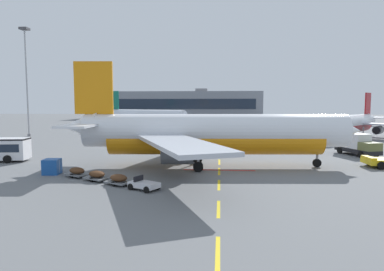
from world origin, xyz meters
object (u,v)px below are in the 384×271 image
Objects in this scene: airliner_far_right at (144,117)px; apron_light_mast_near at (26,69)px; baggage_train at (108,177)px; catering_truck at (306,138)px; airliner_far_center at (351,124)px; uld_cargo_container at (52,167)px; airliner_foreground at (210,133)px; fuel_service_truck at (356,144)px.

airliner_far_right is 1.26× the size of apron_light_mast_near.
baggage_train is (11.91, -67.11, -3.18)m from airliner_far_right.
catering_truck is at bearing -15.13° from apron_light_mast_near.
airliner_far_center is 72.53m from apron_light_mast_near.
uld_cargo_container is at bearing 154.62° from baggage_train.
apron_light_mast_near is (-42.62, 34.82, 11.28)m from airliner_foreground.
baggage_train is at bearing -146.48° from fuel_service_truck.
baggage_train is (-9.28, -8.80, -3.42)m from airliner_foreground.
baggage_train is 0.44× the size of apron_light_mast_near.
airliner_far_right reaches higher than catering_truck.
baggage_train is at bearing -25.38° from uld_cargo_container.
baggage_train is at bearing -52.61° from apron_light_mast_near.
fuel_service_truck is 4.23× the size of uld_cargo_container.
airliner_foreground is 1.13× the size of airliner_far_right.
catering_truck and fuel_service_truck have the same top height.
apron_light_mast_near reaches higher than catering_truck.
fuel_service_truck is at bearing -108.67° from airliner_far_center.
airliner_far_right is at bearing 47.63° from apron_light_mast_near.
airliner_far_right reaches higher than baggage_train.
airliner_far_center is at bearing -24.78° from airliner_far_right.
uld_cargo_container is 50.13m from apron_light_mast_near.
catering_truck is 40.34m from uld_cargo_container.
airliner_far_center is 58.31m from baggage_train.
baggage_train is (-30.06, -19.91, -1.11)m from fuel_service_truck.
airliner_foreground is at bearing -70.02° from airliner_far_right.
catering_truck is (15.63, 19.07, -2.30)m from airliner_foreground.
apron_light_mast_near is (-71.53, -0.36, 11.98)m from airliner_far_center.
uld_cargo_container is at bearing -142.64° from catering_truck.
airliner_foreground is 56.18m from apron_light_mast_near.
uld_cargo_container is (-37.21, -16.52, -0.85)m from fuel_service_truck.
airliner_far_center is 1.05× the size of apron_light_mast_near.
airliner_far_center reaches higher than baggage_train.
airliner_foreground reaches higher than catering_truck.
fuel_service_truck is at bearing -48.35° from airliner_far_right.
airliner_far_right is 33.81m from apron_light_mast_near.
airliner_far_center is 25.45m from fuel_service_truck.
airliner_foreground reaches higher than airliner_far_right.
airliner_foreground is 1.36× the size of airliner_far_center.
fuel_service_truck is (20.78, 11.11, -2.30)m from airliner_foreground.
catering_truck is at bearing 37.36° from uld_cargo_container.
fuel_service_truck is at bearing -20.50° from apron_light_mast_near.
catering_truck is at bearing -46.82° from airliner_far_right.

